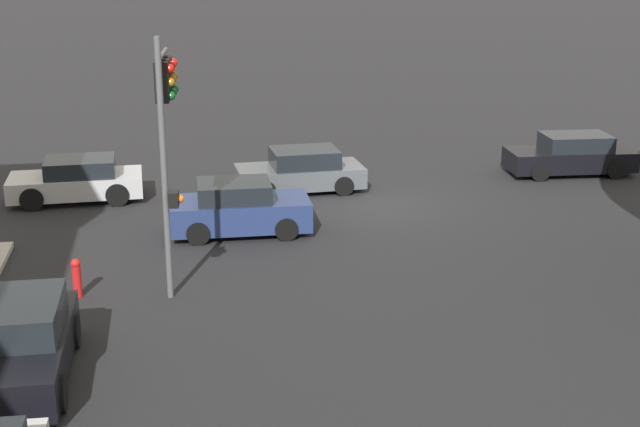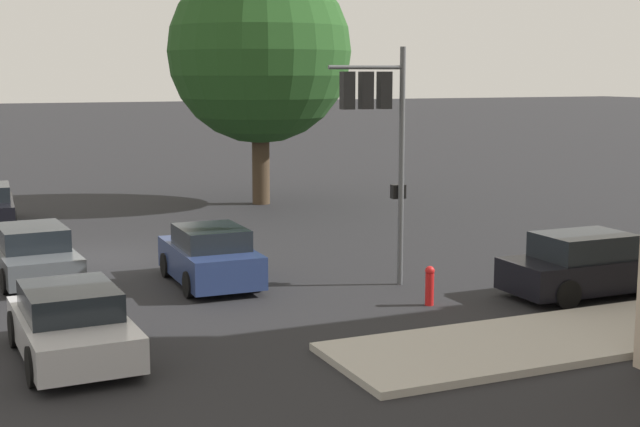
{
  "view_description": "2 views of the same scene",
  "coord_description": "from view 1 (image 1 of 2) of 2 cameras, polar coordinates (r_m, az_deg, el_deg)",
  "views": [
    {
      "loc": [
        6.14,
        25.79,
        7.9
      ],
      "look_at": [
        2.75,
        5.93,
        1.65
      ],
      "focal_mm": 50.0,
      "sensor_mm": 36.0,
      "label": 1
    },
    {
      "loc": [
        25.65,
        -4.18,
        5.24
      ],
      "look_at": [
        3.0,
        5.76,
        1.38
      ],
      "focal_mm": 50.0,
      "sensor_mm": 36.0,
      "label": 2
    }
  ],
  "objects": [
    {
      "name": "crossing_car_0",
      "position": [
        28.85,
        -15.28,
        2.06
      ],
      "size": [
        4.12,
        2.07,
        1.35
      ],
      "rotation": [
        0.0,
        0.0,
        0.03
      ],
      "color": "#B7B7BC",
      "rests_on": "ground_plane"
    },
    {
      "name": "crossing_car_3",
      "position": [
        32.22,
        15.77,
        3.61
      ],
      "size": [
        4.43,
        2.05,
        1.4
      ],
      "rotation": [
        0.0,
        0.0,
        -0.06
      ],
      "color": "black",
      "rests_on": "ground_plane"
    },
    {
      "name": "crossing_car_2",
      "position": [
        28.93,
        -1.23,
        2.72
      ],
      "size": [
        4.16,
        2.1,
        1.38
      ],
      "rotation": [
        0.0,
        0.0,
        0.05
      ],
      "color": "#4C5156",
      "rests_on": "ground_plane"
    },
    {
      "name": "parked_car_0",
      "position": [
        17.54,
        -18.71,
        -7.92
      ],
      "size": [
        1.9,
        4.16,
        1.52
      ],
      "rotation": [
        0.0,
        0.0,
        1.57
      ],
      "color": "black",
      "rests_on": "ground_plane"
    },
    {
      "name": "crossing_car_1",
      "position": [
        24.81,
        -5.22,
        0.3
      ],
      "size": [
        3.88,
        1.93,
        1.49
      ],
      "rotation": [
        0.0,
        0.0,
        3.13
      ],
      "color": "navy",
      "rests_on": "ground_plane"
    },
    {
      "name": "ground_plane",
      "position": [
        27.67,
        3.54,
        0.61
      ],
      "size": [
        300.0,
        300.0,
        0.0
      ],
      "primitive_type": "plane",
      "color": "black"
    },
    {
      "name": "traffic_signal",
      "position": [
        20.28,
        -9.85,
        6.65
      ],
      "size": [
        0.54,
        2.11,
        5.92
      ],
      "rotation": [
        0.0,
        0.0,
        3.05
      ],
      "color": "#515456",
      "rests_on": "ground_plane"
    },
    {
      "name": "fire_hydrant",
      "position": [
        21.15,
        -15.31,
        -3.92
      ],
      "size": [
        0.22,
        0.22,
        0.92
      ],
      "color": "red",
      "rests_on": "ground_plane"
    }
  ]
}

